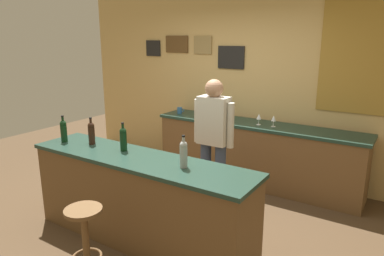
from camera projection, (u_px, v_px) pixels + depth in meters
ground_plane at (164, 223)px, 4.08m from camera, size 10.00×10.00×0.00m
back_wall at (246, 82)px, 5.35m from camera, size 6.00×0.09×2.80m
bar_counter at (140, 200)px, 3.64m from camera, size 2.52×0.60×0.92m
side_counter at (255, 154)px, 5.09m from camera, size 3.01×0.56×0.90m
bartender at (213, 137)px, 4.16m from camera, size 0.52×0.21×1.62m
bar_stool at (85, 232)px, 3.03m from camera, size 0.32×0.32×0.68m
wine_bottle_a at (64, 130)px, 4.01m from camera, size 0.07×0.07×0.31m
wine_bottle_b at (91, 132)px, 3.92m from camera, size 0.07×0.07×0.31m
wine_bottle_c at (123, 138)px, 3.69m from camera, size 0.07×0.07×0.31m
wine_bottle_d at (184, 153)px, 3.22m from camera, size 0.07×0.07×0.31m
wine_glass_a at (199, 108)px, 5.46m from camera, size 0.07×0.07×0.16m
wine_glass_b at (202, 110)px, 5.34m from camera, size 0.07×0.07×0.16m
wine_glass_c at (259, 117)px, 4.88m from camera, size 0.07×0.07×0.16m
wine_glass_d at (274, 119)px, 4.77m from camera, size 0.07×0.07×0.16m
coffee_mug at (180, 110)px, 5.64m from camera, size 0.13×0.08×0.09m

